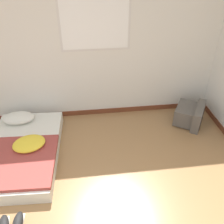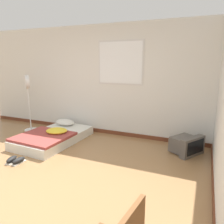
{
  "view_description": "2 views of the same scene",
  "coord_description": "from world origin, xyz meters",
  "px_view_note": "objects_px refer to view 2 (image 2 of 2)",
  "views": [
    {
      "loc": [
        0.17,
        -1.2,
        2.69
      ],
      "look_at": [
        0.55,
        1.83,
        0.59
      ],
      "focal_mm": 40.0,
      "sensor_mm": 36.0,
      "label": 1
    },
    {
      "loc": [
        2.24,
        -2.07,
        1.76
      ],
      "look_at": [
        0.52,
        1.9,
        0.76
      ],
      "focal_mm": 35.0,
      "sensor_mm": 36.0,
      "label": 2
    }
  ],
  "objects_px": {
    "mattress_bed": "(54,136)",
    "sneaker_pair": "(15,160)",
    "standing_fan": "(28,94)",
    "crt_tv": "(186,145)"
  },
  "relations": [
    {
      "from": "mattress_bed",
      "to": "sneaker_pair",
      "type": "height_order",
      "value": "mattress_bed"
    },
    {
      "from": "crt_tv",
      "to": "standing_fan",
      "type": "xyz_separation_m",
      "value": [
        -3.86,
        -0.07,
        0.79
      ]
    },
    {
      "from": "mattress_bed",
      "to": "crt_tv",
      "type": "distance_m",
      "value": 2.84
    },
    {
      "from": "mattress_bed",
      "to": "crt_tv",
      "type": "height_order",
      "value": "crt_tv"
    },
    {
      "from": "crt_tv",
      "to": "mattress_bed",
      "type": "bearing_deg",
      "value": -169.77
    },
    {
      "from": "standing_fan",
      "to": "crt_tv",
      "type": "bearing_deg",
      "value": 1.06
    },
    {
      "from": "mattress_bed",
      "to": "standing_fan",
      "type": "distance_m",
      "value": 1.42
    },
    {
      "from": "mattress_bed",
      "to": "sneaker_pair",
      "type": "xyz_separation_m",
      "value": [
        0.05,
        -1.14,
        -0.08
      ]
    },
    {
      "from": "sneaker_pair",
      "to": "standing_fan",
      "type": "relative_size",
      "value": 0.2
    },
    {
      "from": "mattress_bed",
      "to": "standing_fan",
      "type": "height_order",
      "value": "standing_fan"
    }
  ]
}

